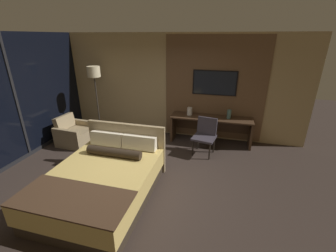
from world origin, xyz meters
name	(u,v)px	position (x,y,z in m)	size (l,w,h in m)	color
ground_plane	(138,184)	(0.00, 0.00, 0.00)	(16.00, 16.00, 0.00)	#332823
wall_back_tv_panel	(177,87)	(0.18, 2.59, 1.40)	(7.20, 0.09, 2.80)	tan
wall_left_window	(16,103)	(-3.00, 0.40, 1.32)	(0.06, 6.00, 2.80)	black
bed	(103,181)	(-0.45, -0.48, 0.32)	(1.70, 2.24, 1.03)	#33281E
desk	(211,124)	(1.19, 2.30, 0.51)	(2.11, 0.55, 0.72)	#422D1E
tv	(215,83)	(1.19, 2.52, 1.58)	(1.13, 0.04, 0.64)	black
desk_chair	(205,133)	(1.12, 1.63, 0.52)	(0.59, 0.59, 0.88)	#38333D
armchair_by_window	(75,134)	(-2.30, 1.27, 0.26)	(0.84, 0.86, 0.76)	#998460
floor_lamp	(94,78)	(-1.97, 1.99, 1.66)	(0.34, 0.34, 1.96)	#282623
vase_tall	(229,114)	(1.63, 2.28, 0.84)	(0.10, 0.10, 0.23)	#4C706B
vase_short	(190,111)	(0.61, 2.29, 0.83)	(0.14, 0.14, 0.21)	silver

